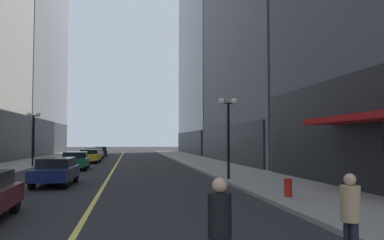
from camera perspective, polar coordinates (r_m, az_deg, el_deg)
ground_plane at (r=38.36m, az=-10.77°, el=-6.17°), size 200.00×200.00×0.00m
sidewalk_left at (r=39.50m, az=-22.88°, el=-5.79°), size 4.50×78.00×0.15m
sidewalk_right at (r=38.97m, az=1.52°, el=-6.06°), size 4.50×78.00×0.15m
lane_centre_stripe at (r=38.36m, az=-10.77°, el=-6.17°), size 0.16×70.00×0.01m
building_right_mid at (r=43.43m, az=15.25°, el=14.48°), size 15.86×24.00×30.36m
building_right_far at (r=66.10m, az=3.91°, el=8.03°), size 10.43×26.00×29.72m
storefront_awning_right at (r=16.25m, az=22.45°, el=0.12°), size 1.60×5.78×3.12m
car_navy at (r=20.51m, az=-19.00°, el=-6.89°), size 1.76×4.28×1.32m
car_green at (r=31.08m, az=-16.44°, el=-5.54°), size 2.04×4.44×1.32m
car_yellow at (r=40.00m, az=-14.47°, el=-4.97°), size 1.90×4.64×1.32m
car_grey at (r=46.62m, az=-13.99°, el=-4.68°), size 2.05×4.36×1.32m
car_black at (r=56.17m, az=-13.01°, el=-4.39°), size 1.93×4.22×1.32m
pedestrian_in_black_coat at (r=5.82m, az=4.01°, el=-15.05°), size 0.36×0.36×1.64m
pedestrian_in_tan_trench at (r=7.51m, az=21.87°, el=-12.30°), size 0.41×0.41×1.60m
traffic_light_near_right at (r=7.58m, az=24.39°, el=9.23°), size 3.43×0.35×5.65m
street_lamp_left_far at (r=33.90m, az=-21.89°, el=-0.93°), size 1.06×0.36×4.43m
street_lamp_right_mid at (r=21.13m, az=5.25°, el=-0.03°), size 1.06×0.36×4.43m
fire_hydrant_right at (r=14.90m, az=13.67°, el=-9.73°), size 0.28×0.28×0.80m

